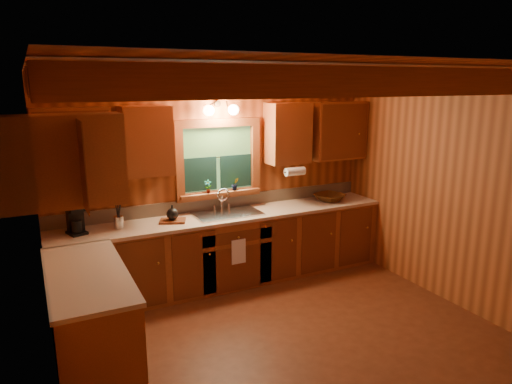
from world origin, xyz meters
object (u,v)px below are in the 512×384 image
object	(u,v)px
sink	(227,217)
coffee_maker	(76,220)
wicker_basket	(330,197)
cutting_board	(173,221)

from	to	relation	value
sink	coffee_maker	bearing A→B (deg)	179.19
sink	wicker_basket	xyz separation A→B (m)	(1.51, -0.02, 0.09)
coffee_maker	cutting_board	distance (m)	1.06
wicker_basket	coffee_maker	bearing A→B (deg)	179.22
sink	coffee_maker	size ratio (longest dim) A/B	2.74
sink	cutting_board	distance (m)	0.70
coffee_maker	cutting_board	world-z (taller)	coffee_maker
coffee_maker	wicker_basket	size ratio (longest dim) A/B	0.76
sink	cutting_board	xyz separation A→B (m)	(-0.70, -0.02, 0.06)
sink	cutting_board	bearing A→B (deg)	-178.04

